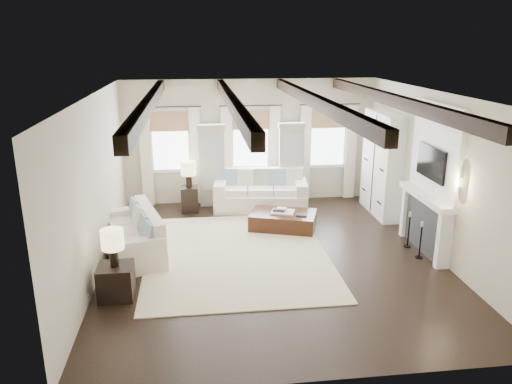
{
  "coord_description": "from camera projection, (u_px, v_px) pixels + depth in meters",
  "views": [
    {
      "loc": [
        -1.43,
        -8.95,
        4.15
      ],
      "look_at": [
        -0.22,
        0.75,
        1.15
      ],
      "focal_mm": 35.0,
      "sensor_mm": 36.0,
      "label": 1
    }
  ],
  "objects": [
    {
      "name": "ottoman",
      "position": [
        283.0,
        220.0,
        11.37
      ],
      "size": [
        1.66,
        1.33,
        0.38
      ],
      "primitive_type": "cube",
      "rotation": [
        0.0,
        0.0,
        -0.33
      ],
      "color": "black",
      "rests_on": "ground"
    },
    {
      "name": "room_shell",
      "position": [
        302.0,
        154.0,
        10.25
      ],
      "size": [
        6.54,
        7.54,
        3.22
      ],
      "color": "beige",
      "rests_on": "ground"
    },
    {
      "name": "side_table_back",
      "position": [
        190.0,
        199.0,
        12.48
      ],
      "size": [
        0.42,
        0.42,
        0.63
      ],
      "primitive_type": "cube",
      "color": "black",
      "rests_on": "ground"
    },
    {
      "name": "sofa_back",
      "position": [
        261.0,
        193.0,
        12.69
      ],
      "size": [
        2.43,
        1.33,
        0.99
      ],
      "color": "white",
      "rests_on": "ground"
    },
    {
      "name": "book_upper",
      "position": [
        282.0,
        208.0,
        11.3
      ],
      "size": [
        0.26,
        0.23,
        0.03
      ],
      "primitive_type": "cube",
      "rotation": [
        0.0,
        0.0,
        -0.33
      ],
      "color": "beige",
      "rests_on": "book_lower"
    },
    {
      "name": "book_lower",
      "position": [
        279.0,
        210.0,
        11.31
      ],
      "size": [
        0.31,
        0.27,
        0.04
      ],
      "primitive_type": "cube",
      "rotation": [
        0.0,
        0.0,
        -0.33
      ],
      "color": "#262628",
      "rests_on": "tray"
    },
    {
      "name": "lamp_front",
      "position": [
        112.0,
        241.0,
        8.1
      ],
      "size": [
        0.37,
        0.37,
        0.64
      ],
      "color": "black",
      "rests_on": "side_table_front"
    },
    {
      "name": "side_table_front",
      "position": [
        116.0,
        281.0,
        8.31
      ],
      "size": [
        0.57,
        0.57,
        0.57
      ],
      "primitive_type": "cube",
      "color": "black",
      "rests_on": "ground"
    },
    {
      "name": "sofa_left",
      "position": [
        135.0,
        237.0,
        9.97
      ],
      "size": [
        1.51,
        2.31,
        0.91
      ],
      "color": "white",
      "rests_on": "ground"
    },
    {
      "name": "ground",
      "position": [
        272.0,
        258.0,
        9.87
      ],
      "size": [
        7.5,
        7.5,
        0.0
      ],
      "primitive_type": "plane",
      "color": "black",
      "rests_on": "ground"
    },
    {
      "name": "area_rug",
      "position": [
        237.0,
        254.0,
        10.03
      ],
      "size": [
        3.59,
        4.46,
        0.02
      ],
      "primitive_type": "cube",
      "color": "beige",
      "rests_on": "ground"
    },
    {
      "name": "tray",
      "position": [
        283.0,
        212.0,
        11.3
      ],
      "size": [
        0.6,
        0.52,
        0.04
      ],
      "primitive_type": "cube",
      "rotation": [
        0.0,
        0.0,
        -0.33
      ],
      "color": "white",
      "rests_on": "ottoman"
    },
    {
      "name": "candlestick_far",
      "position": [
        409.0,
        232.0,
        10.32
      ],
      "size": [
        0.16,
        0.16,
        0.77
      ],
      "color": "black",
      "rests_on": "ground"
    },
    {
      "name": "lamp_back",
      "position": [
        188.0,
        170.0,
        12.26
      ],
      "size": [
        0.38,
        0.38,
        0.65
      ],
      "color": "black",
      "rests_on": "side_table_back"
    },
    {
      "name": "book_loose",
      "position": [
        302.0,
        215.0,
        11.12
      ],
      "size": [
        0.29,
        0.25,
        0.03
      ],
      "primitive_type": "cube",
      "rotation": [
        0.0,
        0.0,
        -0.33
      ],
      "color": "#262628",
      "rests_on": "ottoman"
    },
    {
      "name": "candlestick_near",
      "position": [
        420.0,
        243.0,
        9.8
      ],
      "size": [
        0.15,
        0.15,
        0.76
      ],
      "color": "black",
      "rests_on": "ground"
    }
  ]
}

